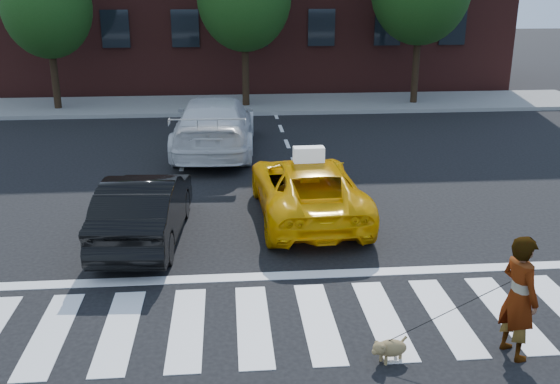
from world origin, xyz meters
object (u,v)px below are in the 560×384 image
black_sedan (144,208)px  woman (519,297)px  white_suv (215,124)px  dog (389,348)px  taxi (307,188)px

black_sedan → woman: woman is taller
white_suv → woman: (4.24, -11.39, 0.05)m
white_suv → dog: white_suv is taller
white_suv → dog: bearing=105.2°
dog → taxi: bearing=69.4°
white_suv → woman: 12.15m
white_suv → woman: woman is taller
woman → black_sedan: bearing=35.2°
white_suv → dog: 11.69m
woman → dog: woman is taller
taxi → white_suv: (-2.08, 5.74, 0.19)m
taxi → white_suv: white_suv is taller
white_suv → black_sedan: bearing=81.9°
dog → woman: bearing=-24.0°
black_sedan → dog: bearing=133.0°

